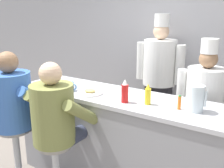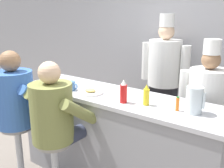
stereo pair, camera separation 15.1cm
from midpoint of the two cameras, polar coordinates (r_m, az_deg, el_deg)
The scene contains 13 objects.
wall_back at distance 4.05m, azimuth 15.45°, elevation 7.36°, with size 10.00×0.06×2.70m.
diner_counter at distance 2.92m, azimuth 2.35°, elevation -12.21°, with size 2.34×0.64×1.05m.
ketchup_bottle_red at distance 2.47m, azimuth 4.28°, elevation -1.74°, with size 0.07×0.07×0.23m.
mustard_bottle_yellow at distance 2.43m, azimuth 9.25°, elevation -2.50°, with size 0.06×0.06×0.20m.
hot_sauce_bottle_orange at distance 2.36m, azimuth 15.85°, elevation -4.23°, with size 0.03×0.03×0.13m.
water_pitcher_clear at distance 2.34m, azimuth 19.24°, elevation -3.32°, with size 0.16×0.14×0.23m.
breakfast_plate at distance 2.77m, azimuth -3.19°, elevation -1.76°, with size 0.27×0.27×0.05m.
cereal_bowl at distance 2.99m, azimuth -9.66°, elevation -0.42°, with size 0.13×0.13×0.05m.
coffee_mug_blue at distance 2.89m, azimuth -7.31°, elevation -0.40°, with size 0.14×0.09×0.10m.
diner_seated_blue at distance 3.00m, azimuth -18.58°, elevation -3.68°, with size 0.64×0.63×1.50m.
diner_seated_olive at distance 2.56m, azimuth -10.67°, elevation -6.94°, with size 0.61×0.60×1.45m.
cook_in_whites_near at distance 3.84m, azimuth 12.40°, elevation 2.15°, with size 0.73×0.47×1.86m.
cook_in_whites_far at distance 3.02m, azimuth 21.18°, elevation -4.81°, with size 0.63×0.40×1.62m.
Camera 2 is at (1.51, -1.78, 1.88)m, focal length 42.00 mm.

